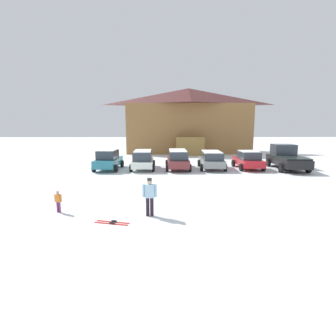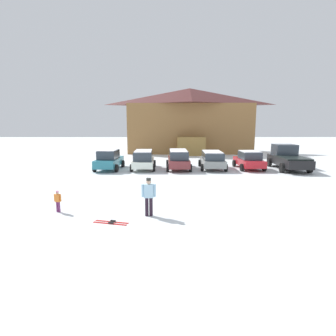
% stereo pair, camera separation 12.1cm
% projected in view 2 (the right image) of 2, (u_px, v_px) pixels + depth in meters
% --- Properties ---
extents(ground, '(160.00, 160.00, 0.00)m').
position_uv_depth(ground, '(140.00, 256.00, 7.84)').
color(ground, silver).
extents(ski_lodge, '(17.78, 9.42, 9.08)m').
position_uv_depth(ski_lodge, '(189.00, 120.00, 37.81)').
color(ski_lodge, olive).
rests_on(ski_lodge, ground).
extents(parked_teal_hatchback, '(2.25, 4.23, 1.77)m').
position_uv_depth(parked_teal_hatchback, '(109.00, 160.00, 23.12)').
color(parked_teal_hatchback, teal).
rests_on(parked_teal_hatchback, ground).
extents(parked_white_suv, '(2.19, 4.23, 1.68)m').
position_uv_depth(parked_white_suv, '(143.00, 159.00, 23.29)').
color(parked_white_suv, white).
rests_on(parked_white_suv, ground).
extents(parked_maroon_van, '(2.15, 4.48, 1.72)m').
position_uv_depth(parked_maroon_van, '(178.00, 159.00, 23.38)').
color(parked_maroon_van, maroon).
rests_on(parked_maroon_van, ground).
extents(parked_grey_wagon, '(2.38, 4.40, 1.58)m').
position_uv_depth(parked_grey_wagon, '(212.00, 159.00, 23.52)').
color(parked_grey_wagon, gray).
rests_on(parked_grey_wagon, ground).
extents(parked_red_sedan, '(2.16, 4.08, 1.63)m').
position_uv_depth(parked_red_sedan, '(249.00, 160.00, 23.46)').
color(parked_red_sedan, red).
rests_on(parked_red_sedan, ground).
extents(pickup_truck, '(2.76, 5.65, 2.15)m').
position_uv_depth(pickup_truck, '(287.00, 158.00, 23.39)').
color(pickup_truck, black).
rests_on(pickup_truck, ground).
extents(skier_child_in_orange_jacket, '(0.36, 0.20, 0.99)m').
position_uv_depth(skier_child_in_orange_jacket, '(58.00, 200.00, 11.76)').
color(skier_child_in_orange_jacket, '#733164').
rests_on(skier_child_in_orange_jacket, ground).
extents(skier_adult_in_blue_parka, '(0.62, 0.26, 1.67)m').
position_uv_depth(skier_adult_in_blue_parka, '(149.00, 195.00, 11.20)').
color(skier_adult_in_blue_parka, black).
rests_on(skier_adult_in_blue_parka, ground).
extents(pair_of_skis, '(1.45, 0.63, 0.08)m').
position_uv_depth(pair_of_skis, '(111.00, 222.00, 10.52)').
color(pair_of_skis, red).
rests_on(pair_of_skis, ground).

